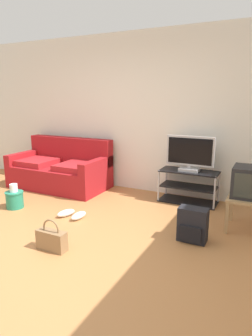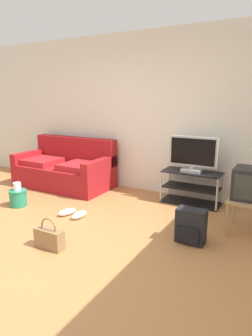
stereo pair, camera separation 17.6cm
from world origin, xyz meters
name	(u,v)px [view 1 (the left image)]	position (x,y,z in m)	size (l,w,h in m)	color
ground_plane	(49,247)	(0.00, 0.00, -0.01)	(9.00, 9.80, 0.02)	#B27542
wall_back	(139,114)	(0.00, 2.45, 1.35)	(9.00, 0.10, 2.70)	silver
couch	(61,170)	(-1.33, 1.91, 0.32)	(1.77, 0.92, 0.89)	maroon
tv_stand	(189,186)	(1.01, 2.13, 0.26)	(0.90, 0.41, 0.51)	black
flat_tv	(190,154)	(1.01, 2.11, 0.78)	(0.74, 0.22, 0.55)	#B2B2B7
side_table	(249,203)	(1.95, 1.44, 0.36)	(0.50, 0.50, 0.43)	tan
crt_tv	(251,182)	(1.95, 1.45, 0.62)	(0.43, 0.40, 0.38)	#232326
backpack	(193,225)	(1.41, 0.84, 0.20)	(0.33, 0.25, 0.40)	black
handbag	(52,239)	(0.09, -0.05, 0.12)	(0.35, 0.13, 0.36)	olive
cleaning_bucket	(15,198)	(-1.26, 0.71, 0.15)	(0.27, 0.27, 0.37)	#238466
sneakers_pair	(72,214)	(-0.26, 0.79, 0.04)	(0.39, 0.30, 0.09)	white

